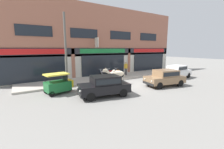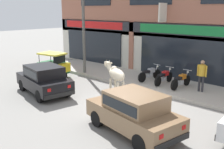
{
  "view_description": "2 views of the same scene",
  "coord_description": "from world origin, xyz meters",
  "px_view_note": "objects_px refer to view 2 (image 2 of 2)",
  "views": [
    {
      "loc": [
        -8.91,
        -10.46,
        3.34
      ],
      "look_at": [
        -1.67,
        1.0,
        0.98
      ],
      "focal_mm": 24.0,
      "sensor_mm": 36.0,
      "label": 1
    },
    {
      "loc": [
        7.28,
        -8.52,
        4.16
      ],
      "look_at": [
        -1.54,
        1.0,
        0.95
      ],
      "focal_mm": 42.0,
      "sensor_mm": 36.0,
      "label": 2
    }
  ],
  "objects_px": {
    "motorcycle_1": "(164,77)",
    "motorcycle_2": "(181,81)",
    "cow": "(116,74)",
    "pedestrian": "(202,73)",
    "car_1": "(44,78)",
    "utility_pole": "(84,25)",
    "motorcycle_0": "(150,74)",
    "car_0": "(134,111)",
    "auto_rickshaw": "(54,67)"
  },
  "relations": [
    {
      "from": "car_1",
      "to": "pedestrian",
      "type": "relative_size",
      "value": 2.37
    },
    {
      "from": "auto_rickshaw",
      "to": "motorcycle_0",
      "type": "xyz_separation_m",
      "value": [
        5.35,
        2.86,
        -0.11
      ]
    },
    {
      "from": "pedestrian",
      "to": "utility_pole",
      "type": "xyz_separation_m",
      "value": [
        -7.37,
        -1.21,
        2.07
      ]
    },
    {
      "from": "car_0",
      "to": "motorcycle_2",
      "type": "height_order",
      "value": "car_0"
    },
    {
      "from": "car_0",
      "to": "auto_rickshaw",
      "type": "bearing_deg",
      "value": 162.13
    },
    {
      "from": "auto_rickshaw",
      "to": "motorcycle_1",
      "type": "distance_m",
      "value": 6.94
    },
    {
      "from": "car_1",
      "to": "motorcycle_1",
      "type": "relative_size",
      "value": 2.09
    },
    {
      "from": "motorcycle_2",
      "to": "cow",
      "type": "bearing_deg",
      "value": -129.69
    },
    {
      "from": "motorcycle_1",
      "to": "motorcycle_2",
      "type": "distance_m",
      "value": 1.05
    },
    {
      "from": "motorcycle_0",
      "to": "utility_pole",
      "type": "distance_m",
      "value": 5.17
    },
    {
      "from": "motorcycle_0",
      "to": "utility_pole",
      "type": "xyz_separation_m",
      "value": [
        -4.25,
        -1.26,
        2.67
      ]
    },
    {
      "from": "car_0",
      "to": "pedestrian",
      "type": "relative_size",
      "value": 2.37
    },
    {
      "from": "motorcycle_0",
      "to": "auto_rickshaw",
      "type": "bearing_deg",
      "value": -151.86
    },
    {
      "from": "motorcycle_1",
      "to": "pedestrian",
      "type": "distance_m",
      "value": 2.2
    },
    {
      "from": "car_1",
      "to": "auto_rickshaw",
      "type": "distance_m",
      "value": 3.54
    },
    {
      "from": "car_0",
      "to": "car_1",
      "type": "relative_size",
      "value": 1.0
    },
    {
      "from": "car_1",
      "to": "cow",
      "type": "bearing_deg",
      "value": 43.59
    },
    {
      "from": "cow",
      "to": "pedestrian",
      "type": "distance_m",
      "value": 4.26
    },
    {
      "from": "car_1",
      "to": "utility_pole",
      "type": "distance_m",
      "value": 4.91
    },
    {
      "from": "motorcycle_0",
      "to": "pedestrian",
      "type": "height_order",
      "value": "pedestrian"
    },
    {
      "from": "motorcycle_0",
      "to": "pedestrian",
      "type": "relative_size",
      "value": 1.13
    },
    {
      "from": "motorcycle_2",
      "to": "auto_rickshaw",
      "type": "bearing_deg",
      "value": -159.7
    },
    {
      "from": "car_0",
      "to": "utility_pole",
      "type": "xyz_separation_m",
      "value": [
        -7.5,
        4.37,
        2.41
      ]
    },
    {
      "from": "motorcycle_2",
      "to": "car_0",
      "type": "bearing_deg",
      "value": -77.8
    },
    {
      "from": "cow",
      "to": "motorcycle_0",
      "type": "distance_m",
      "value": 2.82
    },
    {
      "from": "car_1",
      "to": "motorcycle_2",
      "type": "xyz_separation_m",
      "value": [
        4.83,
        5.16,
        -0.26
      ]
    },
    {
      "from": "utility_pole",
      "to": "motorcycle_1",
      "type": "bearing_deg",
      "value": 12.55
    },
    {
      "from": "motorcycle_2",
      "to": "utility_pole",
      "type": "xyz_separation_m",
      "value": [
        -6.31,
        -1.14,
        2.67
      ]
    },
    {
      "from": "cow",
      "to": "car_1",
      "type": "relative_size",
      "value": 0.54
    },
    {
      "from": "cow",
      "to": "motorcycle_1",
      "type": "distance_m",
      "value": 2.96
    },
    {
      "from": "car_1",
      "to": "pedestrian",
      "type": "distance_m",
      "value": 7.88
    },
    {
      "from": "auto_rickshaw",
      "to": "motorcycle_1",
      "type": "bearing_deg",
      "value": 23.55
    },
    {
      "from": "car_1",
      "to": "utility_pole",
      "type": "xyz_separation_m",
      "value": [
        -1.48,
        4.02,
        2.41
      ]
    },
    {
      "from": "motorcycle_1",
      "to": "motorcycle_2",
      "type": "bearing_deg",
      "value": -1.6
    },
    {
      "from": "motorcycle_0",
      "to": "motorcycle_1",
      "type": "relative_size",
      "value": 1.0
    },
    {
      "from": "cow",
      "to": "car_1",
      "type": "height_order",
      "value": "cow"
    },
    {
      "from": "motorcycle_1",
      "to": "car_1",
      "type": "bearing_deg",
      "value": -126.07
    },
    {
      "from": "pedestrian",
      "to": "motorcycle_1",
      "type": "bearing_deg",
      "value": -178.94
    },
    {
      "from": "utility_pole",
      "to": "motorcycle_0",
      "type": "bearing_deg",
      "value": 16.52
    },
    {
      "from": "motorcycle_0",
      "to": "motorcycle_2",
      "type": "distance_m",
      "value": 2.07
    },
    {
      "from": "motorcycle_1",
      "to": "utility_pole",
      "type": "distance_m",
      "value": 6.01
    },
    {
      "from": "car_1",
      "to": "motorcycle_2",
      "type": "bearing_deg",
      "value": 46.87
    },
    {
      "from": "car_1",
      "to": "utility_pole",
      "type": "height_order",
      "value": "utility_pole"
    },
    {
      "from": "car_0",
      "to": "motorcycle_1",
      "type": "xyz_separation_m",
      "value": [
        -2.25,
        5.54,
        -0.26
      ]
    },
    {
      "from": "cow",
      "to": "car_0",
      "type": "bearing_deg",
      "value": -40.04
    },
    {
      "from": "cow",
      "to": "utility_pole",
      "type": "bearing_deg",
      "value": 159.7
    },
    {
      "from": "motorcycle_0",
      "to": "utility_pole",
      "type": "bearing_deg",
      "value": -163.48
    },
    {
      "from": "car_0",
      "to": "motorcycle_0",
      "type": "bearing_deg",
      "value": 120.04
    },
    {
      "from": "cow",
      "to": "auto_rickshaw",
      "type": "distance_m",
      "value": 5.22
    },
    {
      "from": "car_0",
      "to": "car_1",
      "type": "bearing_deg",
      "value": 176.61
    }
  ]
}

